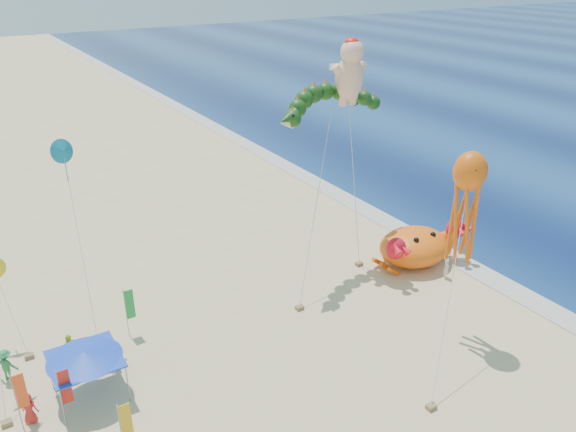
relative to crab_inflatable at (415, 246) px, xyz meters
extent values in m
plane|color=#D1B784|center=(-8.95, -2.19, -1.40)|extent=(320.00, 320.00, 0.00)
plane|color=silver|center=(3.05, -2.19, -1.40)|extent=(320.00, 320.00, 0.00)
ellipsoid|color=#FC5E0D|center=(0.00, 0.11, -0.12)|extent=(5.40, 4.47, 2.57)
sphere|color=red|center=(-2.87, -0.96, 1.02)|extent=(1.53, 1.53, 1.53)
sphere|color=black|center=(-0.81, -0.78, 1.02)|extent=(0.39, 0.39, 0.39)
sphere|color=red|center=(2.87, -0.96, 1.02)|extent=(1.53, 1.53, 1.53)
sphere|color=black|center=(0.81, -0.78, 1.02)|extent=(0.39, 0.39, 0.39)
cone|color=#12360E|center=(-9.44, 4.30, 10.03)|extent=(1.39, 1.03, 1.14)
cylinder|color=#B2B2B2|center=(-7.57, 1.83, 4.11)|extent=(5.66, 4.99, 10.75)
cube|color=olive|center=(-10.38, -0.63, -1.28)|extent=(0.50, 0.35, 0.25)
ellipsoid|color=#F8B697|center=(-3.45, 4.20, 11.63)|extent=(2.01, 1.66, 2.96)
sphere|color=#F8B697|center=(-3.45, 4.01, 13.36)|extent=(1.55, 1.55, 1.55)
ellipsoid|color=red|center=(-3.45, 4.10, 13.91)|extent=(1.00, 1.00, 0.70)
cylinder|color=#B2B2B2|center=(-3.55, 3.00, 4.60)|extent=(0.25, 2.44, 11.71)
cube|color=olive|center=(-3.65, 1.80, -1.28)|extent=(0.50, 0.35, 0.25)
ellipsoid|color=#E3560B|center=(-3.84, -7.01, 8.64)|extent=(1.90, 1.71, 2.19)
cylinder|color=#B2B2B2|center=(-6.68, -9.18, 3.38)|extent=(5.74, 4.38, 9.29)
cube|color=olive|center=(-9.53, -11.34, -1.28)|extent=(0.50, 0.35, 0.25)
cylinder|color=gray|center=(-25.13, -2.98, -0.30)|extent=(0.06, 0.06, 2.20)
cylinder|color=gray|center=(-22.03, -2.98, -0.30)|extent=(0.06, 0.06, 2.20)
cylinder|color=gray|center=(-25.13, 0.13, -0.30)|extent=(0.06, 0.06, 2.20)
cylinder|color=gray|center=(-22.03, 0.13, -0.30)|extent=(0.06, 0.06, 2.20)
cube|color=#1539BD|center=(-23.58, -1.42, 0.84)|extent=(3.34, 3.34, 0.08)
cone|color=#1539BD|center=(-23.58, -1.42, 1.08)|extent=(3.68, 3.68, 0.45)
cube|color=gold|center=(-23.06, -6.44, 0.70)|extent=(0.50, 0.04, 1.90)
cylinder|color=gray|center=(-25.09, -2.80, 0.20)|extent=(0.05, 0.05, 3.20)
cube|color=red|center=(-24.81, -2.80, 0.70)|extent=(0.50, 0.04, 1.90)
cylinder|color=gray|center=(-26.91, -2.01, 0.20)|extent=(0.05, 0.05, 3.20)
cube|color=#F6481B|center=(-26.63, -2.01, 0.70)|extent=(0.50, 0.04, 1.90)
cylinder|color=gray|center=(-20.41, 2.38, 0.20)|extent=(0.05, 0.05, 3.20)
cube|color=#189333|center=(-20.13, 2.38, 0.70)|extent=(0.50, 0.04, 1.90)
imported|color=red|center=(-26.48, -1.83, -0.58)|extent=(0.97, 0.90, 1.66)
imported|color=#C3D325|center=(-23.84, 1.54, -0.46)|extent=(1.19, 0.98, 1.90)
imported|color=blue|center=(-21.98, 0.15, -0.49)|extent=(0.80, 0.74, 1.84)
imported|color=#297B43|center=(-26.96, 2.02, -0.49)|extent=(1.36, 1.27, 1.84)
imported|color=silver|center=(0.38, -2.75, -0.62)|extent=(0.66, 0.67, 1.56)
cylinder|color=#B2B2B2|center=(-26.18, 4.09, 1.03)|extent=(0.54, 3.04, 4.59)
cube|color=olive|center=(-25.93, 2.59, -1.28)|extent=(0.50, 0.35, 0.25)
cylinder|color=#B2B2B2|center=(-26.48, 0.63, 2.13)|extent=(0.55, 3.04, 6.79)
cube|color=olive|center=(-26.23, -0.87, -1.28)|extent=(0.50, 0.35, 0.25)
cone|color=#0D708F|center=(-22.00, 4.20, 9.77)|extent=(1.30, 0.51, 1.32)
cylinder|color=#B2B2B2|center=(-21.75, 2.70, 4.21)|extent=(0.55, 3.04, 10.94)
cube|color=olive|center=(-21.50, 1.20, -1.28)|extent=(0.50, 0.35, 0.25)
camera|label=1|loc=(-26.73, -25.66, 18.90)|focal=35.00mm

